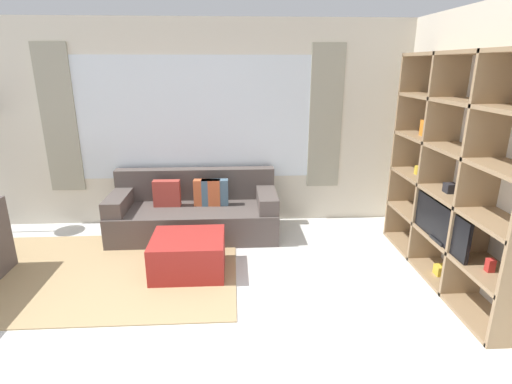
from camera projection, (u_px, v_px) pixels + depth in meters
ground_plane at (167, 378)px, 2.85m from camera, size 16.00×16.00×0.00m
wall_back at (195, 125)px, 5.33m from camera, size 6.93×0.11×2.70m
wall_right at (471, 146)px, 4.03m from camera, size 0.07×4.22×2.70m
area_rug at (97, 272)px, 4.28m from camera, size 2.99×1.92×0.01m
shelving_unit at (460, 175)px, 3.87m from camera, size 0.40×2.25×2.26m
couch_main at (195, 212)px, 5.20m from camera, size 2.11×0.88×0.81m
ottoman at (188, 255)px, 4.24m from camera, size 0.76×0.67×0.40m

